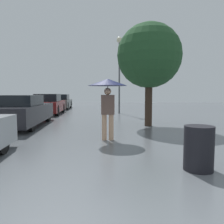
% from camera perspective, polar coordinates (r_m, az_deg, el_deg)
% --- Properties ---
extents(ground_plane, '(60.00, 60.00, 0.00)m').
position_cam_1_polar(ground_plane, '(2.72, 1.68, -25.28)').
color(ground_plane, '#565B60').
extents(pedestrian, '(1.13, 1.13, 1.79)m').
position_cam_1_polar(pedestrian, '(6.35, -1.14, 5.84)').
color(pedestrian, tan).
rests_on(pedestrian, ground_plane).
extents(parked_car_second, '(1.84, 4.55, 1.30)m').
position_cam_1_polar(parked_car_second, '(9.88, -22.88, 0.17)').
color(parked_car_second, black).
rests_on(parked_car_second, ground_plane).
extents(parked_car_third, '(1.68, 3.99, 1.34)m').
position_cam_1_polar(parked_car_third, '(15.17, -16.22, 1.86)').
color(parked_car_third, maroon).
rests_on(parked_car_third, ground_plane).
extents(parked_car_farthest, '(1.65, 4.05, 1.29)m').
position_cam_1_polar(parked_car_farthest, '(20.08, -13.30, 2.56)').
color(parked_car_farthest, '#4C514C').
rests_on(parked_car_farthest, ground_plane).
extents(tree, '(2.67, 2.67, 4.27)m').
position_cam_1_polar(tree, '(9.44, 9.69, 14.21)').
color(tree, '#38281E').
rests_on(tree, ground_plane).
extents(street_lamp, '(0.38, 0.38, 5.13)m').
position_cam_1_polar(street_lamp, '(15.13, 1.94, 13.62)').
color(street_lamp, '#515456').
rests_on(street_lamp, ground_plane).
extents(trash_bin, '(0.52, 0.52, 0.80)m').
position_cam_1_polar(trash_bin, '(4.22, 21.71, -8.76)').
color(trash_bin, black).
rests_on(trash_bin, ground_plane).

